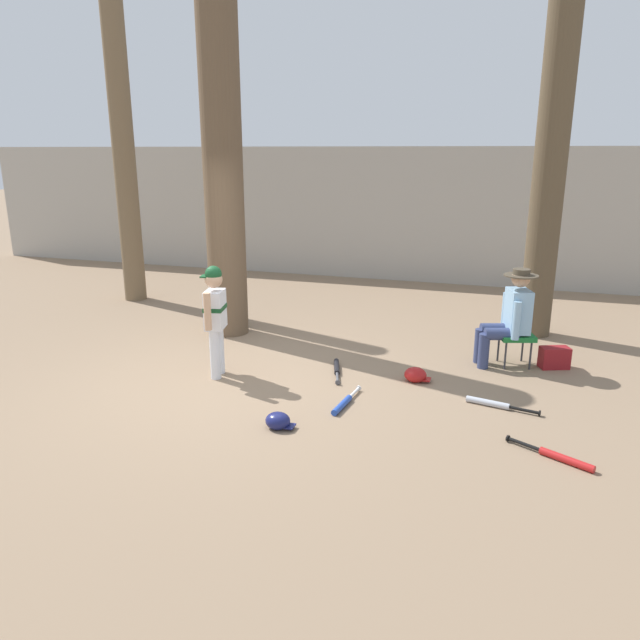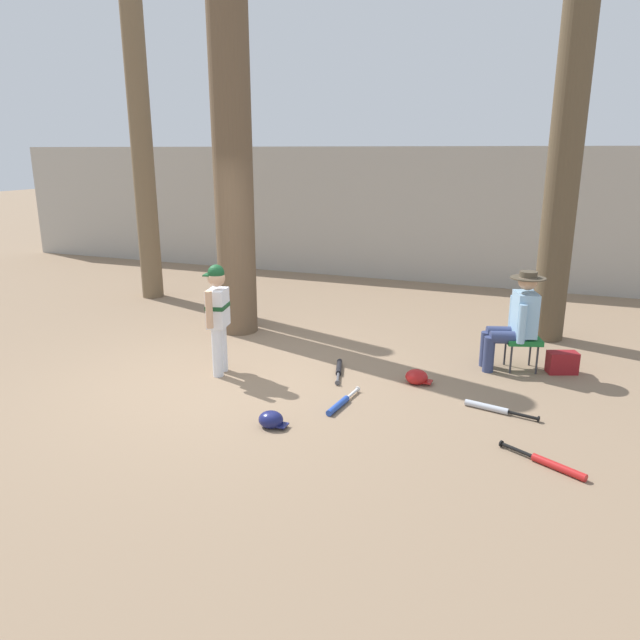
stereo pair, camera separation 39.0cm
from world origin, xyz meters
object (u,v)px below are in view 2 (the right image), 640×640
at_px(tree_far_left, 142,149).
at_px(bat_red_barrel, 552,464).
at_px(handbag_beside_stool, 562,363).
at_px(bat_aluminum_silver, 492,408).
at_px(tree_behind_spectator, 563,176).
at_px(bat_black_composite, 339,369).
at_px(folding_stool, 522,341).
at_px(bat_blue_youth, 340,404).
at_px(young_ballplayer, 218,312).
at_px(batting_helmet_navy, 271,420).
at_px(batting_helmet_red, 417,377).
at_px(seated_spectator, 516,318).
at_px(tree_near_player, 234,192).

relative_size(tree_far_left, bat_red_barrel, 7.73).
xyz_separation_m(handbag_beside_stool, bat_red_barrel, (-0.06, -2.40, -0.10)).
distance_m(tree_far_left, bat_aluminum_silver, 7.32).
relative_size(tree_behind_spectator, bat_black_composite, 7.16).
bearing_deg(folding_stool, bat_blue_youth, -132.10).
height_order(handbag_beside_stool, bat_blue_youth, handbag_beside_stool).
relative_size(young_ballplayer, tree_far_left, 0.23).
distance_m(handbag_beside_stool, bat_red_barrel, 2.40).
height_order(bat_aluminum_silver, batting_helmet_navy, batting_helmet_navy).
distance_m(young_ballplayer, folding_stool, 3.61).
bearing_deg(batting_helmet_red, young_ballplayer, -166.90).
bearing_deg(bat_black_composite, handbag_beside_stool, 20.45).
bearing_deg(bat_blue_youth, seated_spectator, 49.11).
relative_size(bat_black_composite, bat_blue_youth, 0.99).
bearing_deg(tree_behind_spectator, batting_helmet_navy, -120.96).
bearing_deg(tree_near_player, handbag_beside_stool, -1.80).
relative_size(folding_stool, bat_aluminum_silver, 0.68).
bearing_deg(bat_red_barrel, folding_stool, 99.77).
distance_m(folding_stool, handbag_beside_stool, 0.53).
bearing_deg(tree_far_left, bat_blue_youth, -34.93).
bearing_deg(batting_helmet_red, bat_blue_youth, -122.50).
distance_m(young_ballplayer, handbag_beside_stool, 4.09).
distance_m(folding_stool, seated_spectator, 0.29).
distance_m(tree_behind_spectator, bat_black_composite, 3.91).
xyz_separation_m(tree_behind_spectator, tree_far_left, (-6.67, 0.06, 0.33)).
distance_m(folding_stool, bat_blue_youth, 2.48).
relative_size(bat_aluminum_silver, batting_helmet_navy, 2.59).
bearing_deg(tree_near_player, tree_far_left, 152.04).
distance_m(tree_near_player, bat_aluminum_silver, 4.52).
height_order(tree_far_left, bat_aluminum_silver, tree_far_left).
xyz_separation_m(bat_blue_youth, batting_helmet_red, (0.59, 0.93, 0.04)).
xyz_separation_m(bat_aluminum_silver, batting_helmet_navy, (-1.93, -1.13, 0.04)).
height_order(tree_far_left, batting_helmet_navy, tree_far_left).
distance_m(seated_spectator, batting_helmet_red, 1.41).
height_order(batting_helmet_navy, batting_helmet_red, batting_helmet_red).
relative_size(bat_red_barrel, batting_helmet_navy, 2.52).
bearing_deg(handbag_beside_stool, tree_far_left, 168.06).
bearing_deg(tree_behind_spectator, batting_helmet_red, -119.34).
xyz_separation_m(bat_black_composite, batting_helmet_navy, (-0.10, -1.63, 0.04)).
relative_size(handbag_beside_stool, batting_helmet_red, 1.13).
bearing_deg(bat_aluminum_silver, folding_stool, 82.68).
height_order(tree_behind_spectator, handbag_beside_stool, tree_behind_spectator).
height_order(folding_stool, bat_red_barrel, folding_stool).
relative_size(bat_blue_youth, batting_helmet_red, 2.38).
height_order(folding_stool, tree_far_left, tree_far_left).
xyz_separation_m(tree_behind_spectator, handbag_beside_stool, (0.21, -1.39, -2.10)).
bearing_deg(tree_near_player, bat_blue_youth, -41.35).
distance_m(young_ballplayer, batting_helmet_red, 2.40).
relative_size(folding_stool, bat_black_composite, 0.71).
xyz_separation_m(young_ballplayer, bat_red_barrel, (3.71, -0.93, -0.71)).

